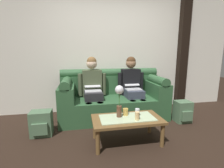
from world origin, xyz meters
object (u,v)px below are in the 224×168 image
(couch, at_px, (113,98))
(flower_vase, at_px, (119,97))
(person_right, at_px, (132,84))
(cup_near_left, at_px, (137,116))
(person_left, at_px, (93,86))
(backpack_right, at_px, (183,112))
(cup_far_center, at_px, (126,112))
(backpack_left, at_px, (41,124))
(cup_near_right, at_px, (137,112))
(coffee_table, at_px, (127,121))

(couch, bearing_deg, flower_vase, -96.13)
(person_right, distance_m, cup_near_left, 1.21)
(person_right, bearing_deg, cup_near_left, -104.30)
(couch, bearing_deg, person_left, -179.62)
(couch, relative_size, backpack_right, 5.17)
(cup_far_center, height_order, backpack_left, cup_far_center)
(cup_near_left, bearing_deg, backpack_right, 28.08)
(cup_near_left, bearing_deg, cup_near_right, 70.05)
(backpack_left, distance_m, backpack_right, 2.51)
(cup_near_right, bearing_deg, flower_vase, 178.61)
(person_left, bearing_deg, cup_near_left, -65.85)
(backpack_left, xyz_separation_m, backpack_right, (2.51, 0.04, 0.00))
(flower_vase, xyz_separation_m, backpack_right, (1.35, 0.45, -0.48))
(couch, height_order, backpack_left, couch)
(coffee_table, height_order, backpack_left, backpack_left)
(flower_vase, relative_size, backpack_right, 1.15)
(person_left, bearing_deg, coffee_table, -68.81)
(person_right, xyz_separation_m, cup_near_right, (-0.24, -1.01, -0.22))
(person_left, height_order, cup_near_right, person_left)
(person_right, height_order, cup_far_center, person_right)
(coffee_table, relative_size, cup_near_left, 8.92)
(coffee_table, height_order, cup_near_left, cup_near_left)
(flower_vase, distance_m, cup_far_center, 0.28)
(person_left, distance_m, backpack_right, 1.80)
(couch, distance_m, cup_far_center, 0.96)
(flower_vase, distance_m, cup_near_right, 0.37)
(cup_near_left, height_order, cup_near_right, cup_near_left)
(person_left, distance_m, cup_near_left, 1.28)
(person_right, relative_size, coffee_table, 1.22)
(cup_near_right, xyz_separation_m, cup_far_center, (-0.16, 0.05, -0.00))
(person_right, height_order, flower_vase, person_right)
(coffee_table, relative_size, cup_near_right, 9.60)
(cup_near_left, height_order, backpack_left, cup_near_left)
(person_right, distance_m, backpack_left, 1.83)
(couch, height_order, cup_far_center, couch)
(person_right, height_order, backpack_right, person_right)
(person_left, bearing_deg, backpack_left, -145.86)
(coffee_table, relative_size, backpack_left, 2.51)
(flower_vase, bearing_deg, cup_near_left, -34.94)
(person_left, height_order, coffee_table, person_left)
(couch, relative_size, cup_near_left, 18.55)
(coffee_table, bearing_deg, person_right, 68.81)
(person_right, bearing_deg, backpack_right, -33.15)
(coffee_table, xyz_separation_m, backpack_left, (-1.27, 0.46, -0.13))
(couch, relative_size, person_left, 1.70)
(flower_vase, bearing_deg, cup_near_right, -1.39)
(cup_near_right, bearing_deg, backpack_right, 22.99)
(person_left, height_order, cup_near_left, person_left)
(couch, height_order, flower_vase, couch)
(cup_near_left, relative_size, backpack_left, 0.28)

